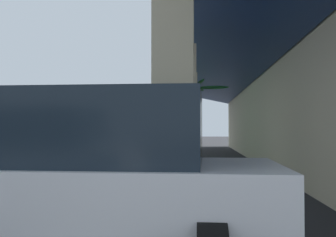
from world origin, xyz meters
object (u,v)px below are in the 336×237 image
at_px(parked_suv_charcoal, 44,136).
at_px(potted_palm, 198,155).
at_px(transit_bus, 115,123).
at_px(parked_suv_white, 65,176).

xyz_separation_m(parked_suv_charcoal, potted_palm, (17.83, 11.88, -0.22)).
height_order(parked_suv_charcoal, potted_palm, potted_palm).
xyz_separation_m(transit_bus, parked_suv_white, (15.74, 2.87, -0.84)).
relative_size(parked_suv_white, parked_suv_charcoal, 0.98).
height_order(parked_suv_white, parked_suv_charcoal, same).
relative_size(parked_suv_charcoal, potted_palm, 1.68).
bearing_deg(parked_suv_white, potted_palm, 167.42).
xyz_separation_m(parked_suv_white, parked_suv_charcoal, (-24.64, -10.36, 0.00)).
xyz_separation_m(transit_bus, potted_palm, (8.94, 4.39, -1.06)).
distance_m(transit_bus, potted_palm, 10.01).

